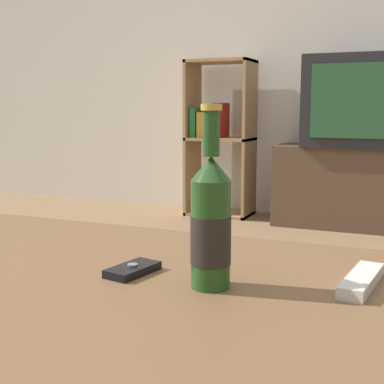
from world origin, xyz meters
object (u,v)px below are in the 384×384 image
Objects in this scene: television at (367,101)px; cell_phone at (133,270)px; tv_stand at (363,187)px; remote_control at (361,281)px; beer_bottle at (211,223)px; bookshelf at (218,134)px.

cell_phone is at bearing -93.20° from television.
tv_stand is 1.48× the size of television.
remote_control is (0.37, 0.08, 0.00)m from cell_phone.
tv_stand is at bearing 98.37° from cell_phone.
tv_stand is at bearing 89.96° from beer_bottle.
beer_bottle is (0.99, -2.75, 0.01)m from bookshelf.
tv_stand is 2.70m from cell_phone.
remote_control is (0.22, -2.60, 0.22)m from tv_stand.
remote_control is at bearing -85.17° from television.
remote_control reaches higher than cell_phone.
beer_bottle is (-0.00, -2.69, -0.22)m from television.
bookshelf is at bearing 176.79° from television.
bookshelf reaches higher than beer_bottle.
beer_bottle reaches higher than cell_phone.
cell_phone is at bearing 174.99° from beer_bottle.
television is at bearing 89.96° from beer_bottle.
cell_phone is (-0.15, 0.01, -0.10)m from beer_bottle.
beer_bottle is at bearing -90.04° from tv_stand.
tv_stand is 2.72m from beer_bottle.
tv_stand reaches higher than remote_control.
television is 4.37× the size of remote_control.
beer_bottle is 1.72× the size of remote_control.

